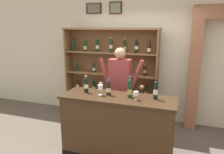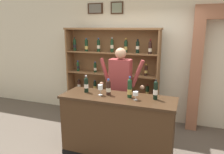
% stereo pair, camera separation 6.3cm
% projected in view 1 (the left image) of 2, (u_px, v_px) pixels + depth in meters
% --- Properties ---
extents(ground_plane, '(14.00, 14.00, 0.02)m').
position_uv_depth(ground_plane, '(115.00, 154.00, 3.65)').
color(ground_plane, brown).
extents(back_wall, '(12.00, 0.19, 3.03)m').
position_uv_depth(back_wall, '(139.00, 54.00, 4.90)').
color(back_wall, beige).
rests_on(back_wall, ground).
extents(wine_shelf, '(2.17, 0.36, 2.10)m').
position_uv_depth(wine_shelf, '(111.00, 72.00, 4.85)').
color(wine_shelf, brown).
rests_on(wine_shelf, ground).
extents(tasting_counter, '(1.84, 0.62, 1.03)m').
position_uv_depth(tasting_counter, '(118.00, 126.00, 3.51)').
color(tasting_counter, '#422B19').
rests_on(tasting_counter, ground).
extents(shopkeeper, '(0.88, 0.22, 1.74)m').
position_uv_depth(shopkeeper, '(120.00, 83.00, 4.04)').
color(shopkeeper, '#2D3347').
rests_on(shopkeeper, ground).
extents(tasting_bottle_chianti, '(0.07, 0.07, 0.29)m').
position_uv_depth(tasting_bottle_chianti, '(86.00, 84.00, 3.60)').
color(tasting_bottle_chianti, black).
rests_on(tasting_bottle_chianti, tasting_counter).
extents(tasting_bottle_brunello, '(0.08, 0.08, 0.27)m').
position_uv_depth(tasting_bottle_brunello, '(108.00, 87.00, 3.46)').
color(tasting_bottle_brunello, black).
rests_on(tasting_bottle_brunello, tasting_counter).
extents(tasting_bottle_bianco, '(0.07, 0.07, 0.34)m').
position_uv_depth(tasting_bottle_bianco, '(130.00, 88.00, 3.34)').
color(tasting_bottle_bianco, '#19381E').
rests_on(tasting_bottle_bianco, tasting_counter).
extents(tasting_bottle_vin_santo, '(0.07, 0.07, 0.31)m').
position_uv_depth(tasting_bottle_vin_santo, '(156.00, 90.00, 3.25)').
color(tasting_bottle_vin_santo, black).
rests_on(tasting_bottle_vin_santo, tasting_counter).
extents(wine_glass_right, '(0.08, 0.08, 0.17)m').
position_uv_depth(wine_glass_right, '(100.00, 88.00, 3.45)').
color(wine_glass_right, silver).
rests_on(wine_glass_right, tasting_counter).
extents(wine_glass_center, '(0.08, 0.08, 0.13)m').
position_uv_depth(wine_glass_center, '(136.00, 94.00, 3.24)').
color(wine_glass_center, silver).
rests_on(wine_glass_center, tasting_counter).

